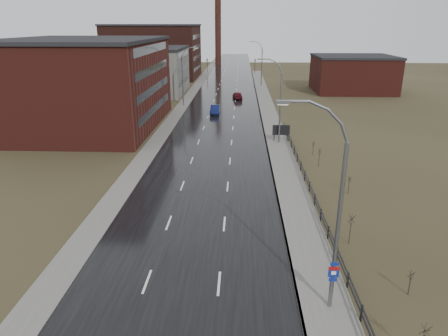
# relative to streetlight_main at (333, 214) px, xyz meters

# --- Properties ---
(ground) EXTENTS (320.00, 320.00, 0.00)m
(ground) POSITION_rel_streetlight_main_xyz_m (-8.47, -2.00, -6.06)
(ground) COLOR #2D2819
(ground) RESTS_ON ground
(road) EXTENTS (14.00, 300.00, 0.06)m
(road) POSITION_rel_streetlight_main_xyz_m (-8.47, 58.00, -6.03)
(road) COLOR black
(road) RESTS_ON ground
(sidewalk_right) EXTENTS (3.20, 180.00, 0.18)m
(sidewalk_right) POSITION_rel_streetlight_main_xyz_m (0.13, 33.00, -5.97)
(sidewalk_right) COLOR #595651
(sidewalk_right) RESTS_ON ground
(curb_right) EXTENTS (0.16, 180.00, 0.18)m
(curb_right) POSITION_rel_streetlight_main_xyz_m (-1.39, 33.00, -5.97)
(curb_right) COLOR slate
(curb_right) RESTS_ON ground
(sidewalk_left) EXTENTS (2.40, 260.00, 0.12)m
(sidewalk_left) POSITION_rel_streetlight_main_xyz_m (-16.67, 58.00, -6.00)
(sidewalk_left) COLOR #595651
(sidewalk_left) RESTS_ON ground
(warehouse_near) EXTENTS (22.44, 28.56, 13.50)m
(warehouse_near) POSITION_rel_streetlight_main_xyz_m (-29.46, 43.00, 0.70)
(warehouse_near) COLOR #471914
(warehouse_near) RESTS_ON ground
(warehouse_mid) EXTENTS (16.32, 20.40, 10.50)m
(warehouse_mid) POSITION_rel_streetlight_main_xyz_m (-26.46, 76.00, -0.80)
(warehouse_mid) COLOR slate
(warehouse_mid) RESTS_ON ground
(warehouse_far) EXTENTS (26.52, 24.48, 15.50)m
(warehouse_far) POSITION_rel_streetlight_main_xyz_m (-31.47, 106.00, 1.70)
(warehouse_far) COLOR #331611
(warehouse_far) RESTS_ON ground
(building_right) EXTENTS (18.36, 16.32, 8.50)m
(building_right) POSITION_rel_streetlight_main_xyz_m (21.83, 80.00, -1.80)
(building_right) COLOR #471914
(building_right) RESTS_ON ground
(smokestack) EXTENTS (2.70, 2.70, 30.70)m
(smokestack) POSITION_rel_streetlight_main_xyz_m (-14.47, 148.00, 9.44)
(smokestack) COLOR #331611
(smokestack) RESTS_ON ground
(streetlight_main) EXTENTS (3.91, 0.29, 12.11)m
(streetlight_main) POSITION_rel_streetlight_main_xyz_m (0.00, 0.00, 0.00)
(streetlight_main) COLOR slate
(streetlight_main) RESTS_ON ground
(streetlight_right_mid) EXTENTS (3.36, 0.28, 11.35)m
(streetlight_right_mid) POSITION_rel_streetlight_main_xyz_m (0.03, 34.00, -0.22)
(streetlight_right_mid) COLOR slate
(streetlight_right_mid) RESTS_ON ground
(streetlight_left) EXTENTS (3.36, 0.28, 11.35)m
(streetlight_left) POSITION_rel_streetlight_main_xyz_m (-16.17, 60.00, -0.22)
(streetlight_left) COLOR slate
(streetlight_left) RESTS_ON ground
(streetlight_right_far) EXTENTS (3.36, 0.28, 11.35)m
(streetlight_right_far) POSITION_rel_streetlight_main_xyz_m (0.03, 88.00, -0.22)
(streetlight_right_far) COLOR slate
(streetlight_right_far) RESTS_ON ground
(guardrail) EXTENTS (0.10, 53.05, 1.10)m
(guardrail) POSITION_rel_streetlight_main_xyz_m (1.83, 16.32, -5.35)
(guardrail) COLOR black
(guardrail) RESTS_ON ground
(shrub_b) EXTENTS (0.40, 0.42, 1.65)m
(shrub_b) POSITION_rel_streetlight_main_xyz_m (5.38, 1.48, -5.19)
(shrub_b) COLOR #382D23
(shrub_b) RESTS_ON ground
(shrub_c) EXTENTS (0.57, 0.60, 2.40)m
(shrub_c) POSITION_rel_streetlight_main_xyz_m (3.29, 7.39, -4.78)
(shrub_c) COLOR #382D23
(shrub_c) RESTS_ON ground
(shrub_d) EXTENTS (0.44, 0.46, 1.82)m
(shrub_d) POSITION_rel_streetlight_main_xyz_m (5.56, 16.83, -5.09)
(shrub_d) COLOR #382D23
(shrub_d) RESTS_ON ground
(shrub_e) EXTENTS (0.51, 0.54, 2.14)m
(shrub_e) POSITION_rel_streetlight_main_xyz_m (4.13, 24.76, -4.93)
(shrub_e) COLOR #382D23
(shrub_e) RESTS_ON ground
(shrub_f) EXTENTS (0.43, 0.45, 1.76)m
(shrub_f) POSITION_rel_streetlight_main_xyz_m (4.16, 28.93, -5.13)
(shrub_f) COLOR #382D23
(shrub_f) RESTS_ON ground
(billboard) EXTENTS (2.36, 0.17, 2.46)m
(billboard) POSITION_rel_streetlight_main_xyz_m (0.63, 34.53, -4.38)
(billboard) COLOR black
(billboard) RESTS_ON ground
(traffic_light_left) EXTENTS (0.58, 2.73, 5.30)m
(traffic_light_left) POSITION_rel_streetlight_main_xyz_m (-16.47, 118.00, -1.46)
(traffic_light_left) COLOR black
(traffic_light_left) RESTS_ON ground
(traffic_light_right) EXTENTS (0.58, 2.73, 5.30)m
(traffic_light_right) POSITION_rel_streetlight_main_xyz_m (-0.47, 118.00, -1.46)
(traffic_light_right) COLOR black
(traffic_light_right) RESTS_ON ground
(car_near) EXTENTS (1.67, 4.75, 1.56)m
(car_near) POSITION_rel_streetlight_main_xyz_m (-9.61, 52.55, -5.28)
(car_near) COLOR #0D1542
(car_near) RESTS_ON ground
(car_far) EXTENTS (2.39, 4.84, 1.59)m
(car_far) POSITION_rel_streetlight_main_xyz_m (-5.72, 68.11, -5.27)
(car_far) COLOR #490C14
(car_far) RESTS_ON ground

